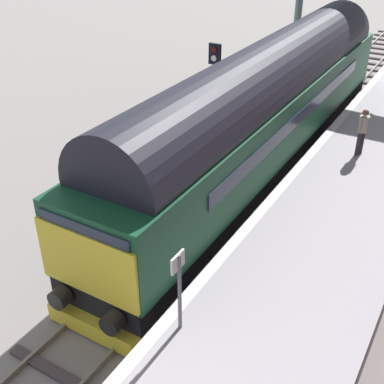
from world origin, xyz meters
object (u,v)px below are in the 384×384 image
Objects in this scene: waiting_passenger at (363,128)px; signal_post_far at (215,91)px; diesel_locomotive at (265,106)px; platform_number_sign at (179,280)px.

signal_post_far is at bearing 127.33° from waiting_passenger.
waiting_passenger is (4.99, 1.31, -0.78)m from signal_post_far.
diesel_locomotive reaches higher than signal_post_far.
diesel_locomotive is 1.87m from signal_post_far.
signal_post_far is at bearing -171.59° from diesel_locomotive.
waiting_passenger is at bearing 83.77° from platform_number_sign.
signal_post_far is 2.72× the size of waiting_passenger.
waiting_passenger is (1.09, 9.97, -0.27)m from platform_number_sign.
diesel_locomotive reaches higher than waiting_passenger.
signal_post_far is (-1.82, -0.27, 0.29)m from diesel_locomotive.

